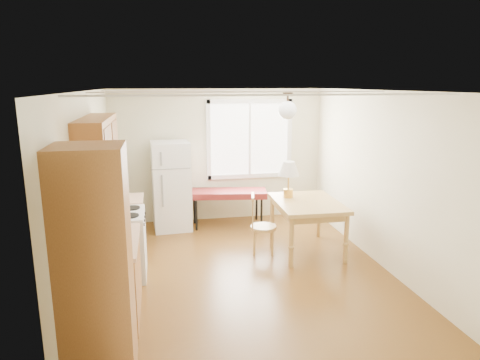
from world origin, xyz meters
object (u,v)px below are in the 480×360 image
object	(u,v)px
refrigerator	(171,186)
bench	(228,194)
dining_table	(307,208)
chair	(258,220)

from	to	relation	value
refrigerator	bench	distance (m)	1.04
bench	dining_table	xyz separation A→B (m)	(1.01, -1.48, 0.11)
dining_table	chair	bearing A→B (deg)	177.03
refrigerator	chair	bearing A→B (deg)	-51.89
bench	refrigerator	bearing A→B (deg)	-171.44
bench	chair	world-z (taller)	chair
dining_table	chair	size ratio (longest dim) A/B	1.42
refrigerator	dining_table	world-z (taller)	refrigerator
bench	chair	xyz separation A→B (m)	(0.24, -1.42, -0.07)
refrigerator	dining_table	size ratio (longest dim) A/B	1.21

